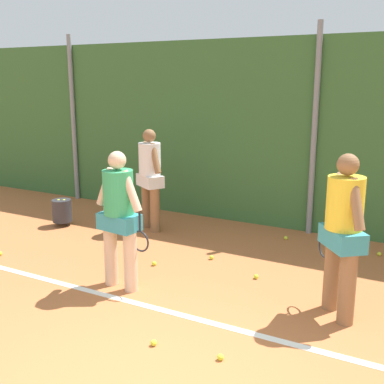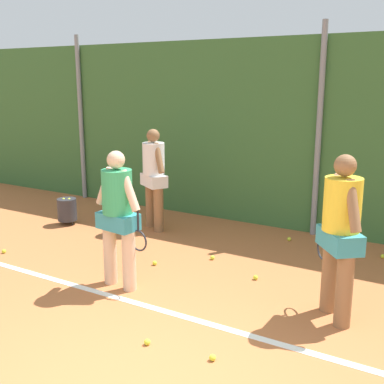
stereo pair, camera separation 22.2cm
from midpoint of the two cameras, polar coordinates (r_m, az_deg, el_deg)
ground_plane at (r=5.69m, az=4.36°, el=-15.06°), size 28.96×28.96×0.00m
hedge_fence_backdrop at (r=8.70m, az=15.87°, el=6.28°), size 18.82×0.25×3.43m
fence_post_left at (r=11.20m, az=-12.55°, el=8.49°), size 0.10×0.10×3.65m
fence_post_center at (r=8.52m, az=15.61°, el=6.91°), size 0.10×0.10×3.65m
court_baseline_paint at (r=5.59m, az=3.77°, el=-15.56°), size 13.75×0.10×0.01m
player_foreground_near at (r=6.23m, az=-7.80°, el=-2.43°), size 0.84×0.39×1.83m
player_midcourt at (r=5.60m, az=18.36°, el=-4.25°), size 0.65×0.66×1.92m
player_backcourt_far at (r=8.66m, az=-3.84°, el=2.18°), size 0.69×0.55×1.84m
ball_hopper at (r=9.36m, az=-14.02°, el=-2.03°), size 0.36×0.36×0.51m
tennis_ball_0 at (r=7.63m, az=18.11°, el=-7.85°), size 0.07×0.07×0.07m
tennis_ball_1 at (r=6.77m, az=8.53°, el=-10.04°), size 0.07×0.07×0.07m
tennis_ball_2 at (r=8.06m, az=22.53°, el=-7.10°), size 0.07×0.07×0.07m
tennis_ball_3 at (r=5.22m, az=-4.10°, el=-17.43°), size 0.07×0.07×0.07m
tennis_ball_5 at (r=4.98m, az=3.81°, el=-19.11°), size 0.07×0.07×0.07m
tennis_ball_6 at (r=7.41m, az=3.31°, el=-7.82°), size 0.07×0.07×0.07m
tennis_ball_7 at (r=7.21m, az=-3.59°, el=-8.45°), size 0.07×0.07×0.07m
tennis_ball_8 at (r=8.19m, az=-20.79°, el=-6.63°), size 0.07×0.07×0.07m
tennis_ball_9 at (r=8.42m, az=12.25°, el=-5.50°), size 0.07×0.07×0.07m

